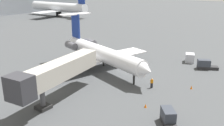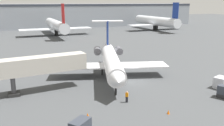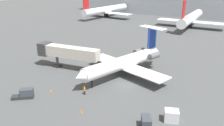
{
  "view_description": "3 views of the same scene",
  "coord_description": "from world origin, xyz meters",
  "px_view_note": "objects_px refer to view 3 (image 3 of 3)",
  "views": [
    {
      "loc": [
        -39.27,
        -25.69,
        16.66
      ],
      "look_at": [
        -4.87,
        -0.22,
        2.69
      ],
      "focal_mm": 40.09,
      "sensor_mm": 36.0,
      "label": 1
    },
    {
      "loc": [
        -18.86,
        -38.79,
        14.13
      ],
      "look_at": [
        -2.88,
        2.97,
        3.03
      ],
      "focal_mm": 39.73,
      "sensor_mm": 36.0,
      "label": 2
    },
    {
      "loc": [
        20.48,
        -40.33,
        21.37
      ],
      "look_at": [
        -4.17,
        0.76,
        3.84
      ],
      "focal_mm": 37.18,
      "sensor_mm": 36.0,
      "label": 3
    }
  ],
  "objects_px": {
    "jet_bridge": "(65,52)",
    "cargo_container_uld": "(171,116)",
    "regional_jet": "(126,62)",
    "traffic_cone_near": "(51,90)",
    "baggage_tug_trailing": "(146,125)",
    "parked_airliner_west_mid": "(191,18)",
    "traffic_cone_mid": "(81,111)",
    "parked_airliner_west_end": "(106,10)",
    "baggage_tug_lead": "(25,94)",
    "ground_crew_marshaller": "(84,90)"
  },
  "relations": [
    {
      "from": "regional_jet",
      "to": "cargo_container_uld",
      "type": "distance_m",
      "value": 19.79
    },
    {
      "from": "traffic_cone_mid",
      "to": "cargo_container_uld",
      "type": "bearing_deg",
      "value": 21.28
    },
    {
      "from": "baggage_tug_trailing",
      "to": "parked_airliner_west_mid",
      "type": "distance_m",
      "value": 82.53
    },
    {
      "from": "parked_airliner_west_end",
      "to": "parked_airliner_west_mid",
      "type": "height_order",
      "value": "parked_airliner_west_mid"
    },
    {
      "from": "ground_crew_marshaller",
      "to": "baggage_tug_trailing",
      "type": "relative_size",
      "value": 0.4
    },
    {
      "from": "traffic_cone_mid",
      "to": "parked_airliner_west_end",
      "type": "relative_size",
      "value": 0.01
    },
    {
      "from": "traffic_cone_mid",
      "to": "baggage_tug_lead",
      "type": "bearing_deg",
      "value": -172.96
    },
    {
      "from": "jet_bridge",
      "to": "cargo_container_uld",
      "type": "distance_m",
      "value": 31.56
    },
    {
      "from": "regional_jet",
      "to": "traffic_cone_near",
      "type": "relative_size",
      "value": 47.54
    },
    {
      "from": "cargo_container_uld",
      "to": "traffic_cone_mid",
      "type": "relative_size",
      "value": 4.96
    },
    {
      "from": "cargo_container_uld",
      "to": "jet_bridge",
      "type": "bearing_deg",
      "value": 163.37
    },
    {
      "from": "baggage_tug_lead",
      "to": "traffic_cone_near",
      "type": "height_order",
      "value": "baggage_tug_lead"
    },
    {
      "from": "ground_crew_marshaller",
      "to": "cargo_container_uld",
      "type": "bearing_deg",
      "value": -0.17
    },
    {
      "from": "baggage_tug_lead",
      "to": "cargo_container_uld",
      "type": "height_order",
      "value": "baggage_tug_lead"
    },
    {
      "from": "cargo_container_uld",
      "to": "ground_crew_marshaller",
      "type": "bearing_deg",
      "value": 179.83
    },
    {
      "from": "parked_airliner_west_mid",
      "to": "regional_jet",
      "type": "bearing_deg",
      "value": -89.51
    },
    {
      "from": "cargo_container_uld",
      "to": "parked_airliner_west_end",
      "type": "distance_m",
      "value": 105.5
    },
    {
      "from": "baggage_tug_lead",
      "to": "traffic_cone_near",
      "type": "bearing_deg",
      "value": 63.3
    },
    {
      "from": "baggage_tug_trailing",
      "to": "traffic_cone_near",
      "type": "bearing_deg",
      "value": 175.54
    },
    {
      "from": "baggage_tug_trailing",
      "to": "jet_bridge",
      "type": "bearing_deg",
      "value": 154.53
    },
    {
      "from": "traffic_cone_near",
      "to": "parked_airliner_west_mid",
      "type": "xyz_separation_m",
      "value": [
        8.3,
        79.76,
        4.05
      ]
    },
    {
      "from": "jet_bridge",
      "to": "baggage_tug_lead",
      "type": "height_order",
      "value": "jet_bridge"
    },
    {
      "from": "jet_bridge",
      "to": "cargo_container_uld",
      "type": "relative_size",
      "value": 6.09
    },
    {
      "from": "traffic_cone_near",
      "to": "traffic_cone_mid",
      "type": "height_order",
      "value": "same"
    },
    {
      "from": "baggage_tug_lead",
      "to": "baggage_tug_trailing",
      "type": "height_order",
      "value": "same"
    },
    {
      "from": "regional_jet",
      "to": "traffic_cone_mid",
      "type": "bearing_deg",
      "value": -86.41
    },
    {
      "from": "baggage_tug_trailing",
      "to": "traffic_cone_near",
      "type": "distance_m",
      "value": 21.38
    },
    {
      "from": "baggage_tug_lead",
      "to": "cargo_container_uld",
      "type": "xyz_separation_m",
      "value": [
        26.03,
        6.89,
        0.11
      ]
    },
    {
      "from": "parked_airliner_west_mid",
      "to": "traffic_cone_mid",
      "type": "bearing_deg",
      "value": -88.83
    },
    {
      "from": "ground_crew_marshaller",
      "to": "traffic_cone_near",
      "type": "height_order",
      "value": "ground_crew_marshaller"
    },
    {
      "from": "cargo_container_uld",
      "to": "parked_airliner_west_mid",
      "type": "bearing_deg",
      "value": 101.35
    },
    {
      "from": "regional_jet",
      "to": "baggage_tug_trailing",
      "type": "height_order",
      "value": "regional_jet"
    },
    {
      "from": "jet_bridge",
      "to": "parked_airliner_west_end",
      "type": "height_order",
      "value": "parked_airliner_west_end"
    },
    {
      "from": "baggage_tug_lead",
      "to": "parked_airliner_west_mid",
      "type": "xyz_separation_m",
      "value": [
        10.52,
        84.17,
        3.49
      ]
    },
    {
      "from": "jet_bridge",
      "to": "ground_crew_marshaller",
      "type": "relative_size",
      "value": 9.83
    },
    {
      "from": "jet_bridge",
      "to": "baggage_tug_lead",
      "type": "xyz_separation_m",
      "value": [
        4.03,
        -15.87,
        -3.5
      ]
    },
    {
      "from": "parked_airliner_west_mid",
      "to": "baggage_tug_lead",
      "type": "bearing_deg",
      "value": -97.12
    },
    {
      "from": "cargo_container_uld",
      "to": "parked_airliner_west_end",
      "type": "height_order",
      "value": "parked_airliner_west_end"
    },
    {
      "from": "baggage_tug_trailing",
      "to": "parked_airliner_west_mid",
      "type": "height_order",
      "value": "parked_airliner_west_mid"
    },
    {
      "from": "baggage_tug_lead",
      "to": "baggage_tug_trailing",
      "type": "distance_m",
      "value": 23.68
    },
    {
      "from": "baggage_tug_trailing",
      "to": "traffic_cone_mid",
      "type": "distance_m",
      "value": 11.4
    },
    {
      "from": "baggage_tug_trailing",
      "to": "parked_airliner_west_end",
      "type": "distance_m",
      "value": 107.32
    },
    {
      "from": "baggage_tug_trailing",
      "to": "cargo_container_uld",
      "type": "height_order",
      "value": "baggage_tug_trailing"
    },
    {
      "from": "traffic_cone_mid",
      "to": "regional_jet",
      "type": "bearing_deg",
      "value": 93.59
    },
    {
      "from": "baggage_tug_lead",
      "to": "parked_airliner_west_mid",
      "type": "distance_m",
      "value": 84.89
    },
    {
      "from": "baggage_tug_trailing",
      "to": "traffic_cone_near",
      "type": "xyz_separation_m",
      "value": [
        -21.31,
        1.66,
        -0.56
      ]
    },
    {
      "from": "regional_jet",
      "to": "traffic_cone_near",
      "type": "xyz_separation_m",
      "value": [
        -8.85,
        -15.21,
        -3.09
      ]
    },
    {
      "from": "jet_bridge",
      "to": "parked_airliner_west_mid",
      "type": "distance_m",
      "value": 69.83
    },
    {
      "from": "parked_airliner_west_end",
      "to": "ground_crew_marshaller",
      "type": "bearing_deg",
      "value": -60.16
    },
    {
      "from": "parked_airliner_west_end",
      "to": "traffic_cone_near",
      "type": "bearing_deg",
      "value": -64.36
    }
  ]
}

